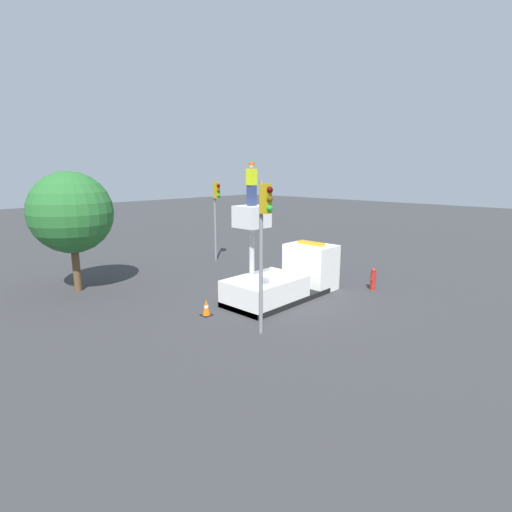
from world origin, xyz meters
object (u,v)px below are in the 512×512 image
object	(u,v)px
traffic_light_across	(216,204)
tree_left_bg	(71,213)
bucket_truck	(285,278)
worker	(252,184)
traffic_cone_rear	(206,308)
fire_hydrant	(373,279)
traffic_light_pole	(264,228)

from	to	relation	value
traffic_light_across	tree_left_bg	size ratio (longest dim) A/B	0.90
tree_left_bg	bucket_truck	bearing A→B (deg)	-52.12
worker	traffic_cone_rear	distance (m)	5.42
worker	tree_left_bg	bearing A→B (deg)	116.60
fire_hydrant	traffic_cone_rear	world-z (taller)	fire_hydrant
worker	fire_hydrant	size ratio (longest dim) A/B	1.58
worker	traffic_light_pole	size ratio (longest dim) A/B	0.31
traffic_light_pole	traffic_light_across	bearing A→B (deg)	56.58
worker	fire_hydrant	bearing A→B (deg)	-21.74
worker	fire_hydrant	xyz separation A→B (m)	(6.22, -2.48, -4.80)
traffic_light_pole	traffic_light_across	world-z (taller)	traffic_light_pole
worker	fire_hydrant	world-z (taller)	worker
traffic_light_across	tree_left_bg	distance (m)	9.29
bucket_truck	fire_hydrant	xyz separation A→B (m)	(3.97, -2.48, -0.40)
traffic_light_pole	fire_hydrant	xyz separation A→B (m)	(7.94, -0.23, -3.41)
traffic_light_pole	fire_hydrant	world-z (taller)	traffic_light_pole
bucket_truck	tree_left_bg	world-z (taller)	tree_left_bg
traffic_light_pole	bucket_truck	bearing A→B (deg)	29.52
bucket_truck	worker	distance (m)	4.95
bucket_truck	traffic_light_pole	world-z (taller)	traffic_light_pole
tree_left_bg	traffic_light_pole	bearing A→B (deg)	-77.16
bucket_truck	traffic_light_across	bearing A→B (deg)	70.30
traffic_light_pole	tree_left_bg	bearing A→B (deg)	102.84
traffic_light_across	traffic_cone_rear	bearing A→B (deg)	-133.69
bucket_truck	worker	bearing A→B (deg)	180.00
bucket_truck	traffic_light_across	xyz separation A→B (m)	(2.95, 8.24, 2.81)
traffic_light_pole	fire_hydrant	size ratio (longest dim) A/B	5.05
worker	traffic_light_across	world-z (taller)	worker
bucket_truck	tree_left_bg	distance (m)	10.74
traffic_light_across	traffic_light_pole	bearing A→B (deg)	-123.42
bucket_truck	traffic_light_across	distance (m)	9.19
bucket_truck	worker	size ratio (longest dim) A/B	3.48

